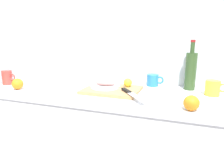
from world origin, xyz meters
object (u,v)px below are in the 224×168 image
at_px(lemon_0, 128,82).
at_px(cutting_board, 112,90).
at_px(fish_fillet, 105,83).
at_px(wine_bottle, 191,70).
at_px(coffee_mug_0, 7,77).
at_px(coffee_mug_2, 213,88).
at_px(coffee_mug_1, 153,80).
at_px(chef_knife, 130,93).
at_px(white_plate, 105,86).

bearing_deg(lemon_0, cutting_board, -136.75).
distance_m(fish_fillet, wine_bottle, 0.59).
relative_size(coffee_mug_0, coffee_mug_2, 0.90).
relative_size(cutting_board, coffee_mug_1, 2.97).
bearing_deg(wine_bottle, coffee_mug_1, 175.18).
xyz_separation_m(fish_fillet, chef_knife, (0.20, -0.11, -0.02)).
relative_size(chef_knife, coffee_mug_0, 2.11).
distance_m(white_plate, lemon_0, 0.16).
bearing_deg(coffee_mug_2, lemon_0, -176.85).
xyz_separation_m(chef_knife, lemon_0, (-0.06, 0.19, 0.02)).
distance_m(white_plate, chef_knife, 0.23).
bearing_deg(cutting_board, white_plate, 170.75).
bearing_deg(fish_fillet, white_plate, -90.00).
relative_size(fish_fillet, coffee_mug_1, 1.22).
bearing_deg(white_plate, coffee_mug_1, 39.56).
bearing_deg(coffee_mug_2, cutting_board, -169.88).
height_order(white_plate, wine_bottle, wine_bottle).
relative_size(white_plate, fish_fillet, 1.33).
bearing_deg(chef_knife, white_plate, -158.35).
height_order(wine_bottle, coffee_mug_2, wine_bottle).
bearing_deg(lemon_0, wine_bottle, 19.68).
bearing_deg(chef_knife, wine_bottle, 94.87).
distance_m(fish_fillet, coffee_mug_2, 0.69).
xyz_separation_m(white_plate, lemon_0, (0.14, 0.07, 0.02)).
xyz_separation_m(cutting_board, coffee_mug_1, (0.24, 0.25, 0.03)).
xyz_separation_m(coffee_mug_1, coffee_mug_2, (0.39, -0.14, 0.00)).
height_order(chef_knife, coffee_mug_1, coffee_mug_1).
distance_m(fish_fillet, chef_knife, 0.23).
height_order(white_plate, fish_fillet, fish_fillet).
bearing_deg(cutting_board, fish_fillet, 170.75).
relative_size(white_plate, coffee_mug_2, 1.57).
bearing_deg(white_plate, wine_bottle, 21.80).
bearing_deg(white_plate, cutting_board, -9.25).
bearing_deg(lemon_0, coffee_mug_1, 48.09).
xyz_separation_m(wine_bottle, coffee_mug_1, (-0.25, 0.02, -0.09)).
xyz_separation_m(coffee_mug_0, coffee_mug_1, (1.06, 0.32, -0.01)).
xyz_separation_m(chef_knife, wine_bottle, (0.34, 0.33, 0.11)).
distance_m(chef_knife, coffee_mug_2, 0.52).
bearing_deg(cutting_board, chef_knife, -34.72).
distance_m(chef_knife, wine_bottle, 0.49).
height_order(fish_fillet, coffee_mug_0, coffee_mug_0).
bearing_deg(coffee_mug_0, coffee_mug_1, 16.69).
bearing_deg(coffee_mug_0, chef_knife, -1.96).
xyz_separation_m(fish_fillet, coffee_mug_1, (0.29, 0.24, -0.01)).
bearing_deg(coffee_mug_1, wine_bottle, -4.82).
xyz_separation_m(cutting_board, white_plate, (-0.05, 0.01, 0.02)).
bearing_deg(coffee_mug_0, white_plate, 5.88).
height_order(white_plate, coffee_mug_0, coffee_mug_0).
distance_m(chef_knife, coffee_mug_1, 0.36).
bearing_deg(cutting_board, lemon_0, 43.25).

